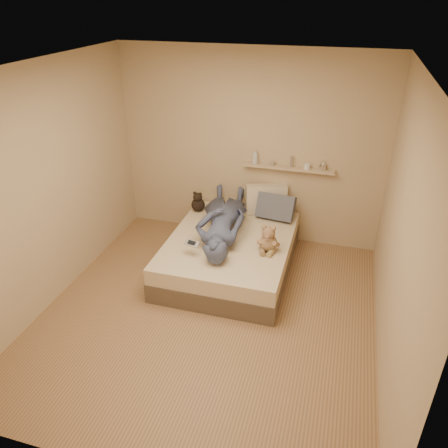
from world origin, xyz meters
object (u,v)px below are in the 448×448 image
(bed, at_px, (230,254))
(pillow_grey, at_px, (276,207))
(teddy_bear, at_px, (268,241))
(dark_plush, at_px, (198,203))
(game_console, at_px, (192,243))
(person, at_px, (222,219))
(pillow_cream, at_px, (266,199))
(wall_shelf, at_px, (289,168))

(bed, height_order, pillow_grey, pillow_grey)
(teddy_bear, xyz_separation_m, dark_plush, (-1.13, 0.77, -0.02))
(game_console, height_order, dark_plush, dark_plush)
(teddy_bear, bearing_deg, person, 157.00)
(game_console, height_order, pillow_grey, pillow_grey)
(bed, height_order, teddy_bear, teddy_bear)
(bed, relative_size, person, 1.16)
(pillow_cream, distance_m, pillow_grey, 0.21)
(dark_plush, distance_m, person, 0.71)
(bed, height_order, person, person)
(game_console, distance_m, pillow_grey, 1.41)
(bed, relative_size, teddy_bear, 5.46)
(pillow_grey, distance_m, person, 0.82)
(dark_plush, relative_size, wall_shelf, 0.24)
(dark_plush, height_order, person, person)
(pillow_grey, xyz_separation_m, wall_shelf, (0.11, 0.22, 0.48))
(dark_plush, bearing_deg, person, -45.35)
(game_console, relative_size, dark_plush, 0.66)
(bed, height_order, pillow_cream, pillow_cream)
(dark_plush, height_order, pillow_cream, pillow_cream)
(pillow_grey, bearing_deg, dark_plush, -175.68)
(pillow_cream, distance_m, person, 0.84)
(pillow_cream, height_order, person, pillow_cream)
(game_console, bearing_deg, person, 72.72)
(pillow_cream, xyz_separation_m, pillow_grey, (0.16, -0.14, -0.03))
(teddy_bear, bearing_deg, game_console, -158.11)
(teddy_bear, xyz_separation_m, person, (-0.64, 0.27, 0.05))
(dark_plush, bearing_deg, teddy_bear, -34.25)
(dark_plush, distance_m, pillow_grey, 1.08)
(person, bearing_deg, game_console, 63.66)
(person, distance_m, wall_shelf, 1.15)
(bed, xyz_separation_m, pillow_grey, (0.44, 0.69, 0.40))
(bed, height_order, wall_shelf, wall_shelf)
(game_console, bearing_deg, teddy_bear, 21.89)
(teddy_bear, height_order, person, person)
(bed, bearing_deg, person, 141.23)
(pillow_cream, bearing_deg, bed, -108.97)
(wall_shelf, bearing_deg, dark_plush, -165.73)
(bed, xyz_separation_m, pillow_cream, (0.29, 0.83, 0.43))
(dark_plush, xyz_separation_m, person, (0.49, -0.50, 0.07))
(pillow_cream, bearing_deg, wall_shelf, 16.62)
(game_console, bearing_deg, pillow_grey, 57.18)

